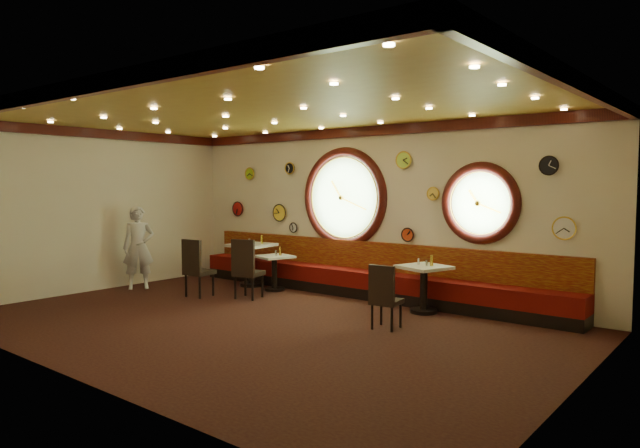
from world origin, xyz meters
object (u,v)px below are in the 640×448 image
Objects in this scene: chair_b at (246,265)px; condiment_b_bottle at (280,251)px; condiment_b_salt at (276,253)px; condiment_a_bottle at (262,240)px; condiment_c_salt at (418,261)px; condiment_b_pepper at (276,253)px; chair_c at (384,293)px; chair_a at (196,264)px; table_b at (274,268)px; condiment_a_salt at (249,241)px; condiment_c_bottle at (432,261)px; table_c at (424,283)px; condiment_c_pepper at (427,263)px; condiment_a_pepper at (250,241)px; table_a at (252,259)px; waiter at (138,247)px.

chair_b is 1.06m from condiment_b_bottle.
condiment_a_bottle reaches higher than condiment_b_salt.
chair_b is 6.54× the size of condiment_c_salt.
chair_b is 6.24× the size of condiment_b_pepper.
condiment_a_bottle is (-3.91, 1.48, 0.42)m from chair_c.
chair_c is (4.05, 0.15, -0.08)m from chair_a.
condiment_a_salt is (-0.87, 0.16, 0.49)m from table_b.
chair_a is 1.62m from condiment_b_salt.
condiment_c_bottle is at bearing 3.35° from chair_b.
condiment_c_pepper is at bearing -20.36° from table_c.
chair_a is 6.74× the size of condiment_a_pepper.
table_a is 5.02× the size of condiment_c_bottle.
condiment_c_pepper is (4.03, 1.47, 0.21)m from chair_a.
condiment_a_salt is at bearing 117.93° from chair_b.
table_c is 4.24m from chair_a.
condiment_c_bottle is at bearing 2.13° from table_b.
condiment_c_pepper is at bearing 83.70° from chair_c.
condiment_a_salt is at bearing 151.03° from table_a.
condiment_c_bottle is at bearing 2.46° from condiment_b_pepper.
table_b is at bearing -178.52° from table_c.
condiment_c_pepper is (3.15, 1.03, 0.20)m from chair_b.
table_a is at bearing -179.94° from table_c.
table_c is 8.13× the size of condiment_b_pepper.
table_b is at bearing -136.10° from condiment_b_bottle.
condiment_a_pepper is 0.26m from condiment_a_bottle.
condiment_a_pepper is 4.10m from condiment_c_pepper.
chair_a is 1.14× the size of chair_c.
waiter is (-1.53, -1.64, -0.10)m from condiment_a_pepper.
table_a is at bearing 173.02° from condiment_b_pepper.
condiment_c_salt is 3.71m from condiment_a_bottle.
condiment_c_salt is 3.92m from condiment_a_pepper.
condiment_b_pepper is at bearing -177.54° from condiment_c_bottle.
table_b is 3.59m from chair_c.
condiment_b_salt is 0.98× the size of condiment_c_pepper.
chair_b is at bearing -84.24° from condiment_b_bottle.
condiment_a_bottle is (-0.74, 1.18, 0.33)m from chair_b.
condiment_c_pepper reaches higher than table_b.
table_a is 0.41m from condiment_a_salt.
table_a is at bearing -10.16° from waiter.
condiment_c_pepper is 3.90m from condiment_a_bottle.
chair_c is 6.19× the size of condiment_c_pepper.
condiment_a_pepper is at bearing -146.07° from condiment_a_bottle.
chair_b reaches higher than condiment_a_bottle.
condiment_b_salt is at bearing -6.91° from condiment_a_salt.
condiment_b_pepper is 0.62× the size of condiment_c_bottle.
condiment_c_bottle reaches higher than condiment_c_pepper.
condiment_b_salt is (0.67, 1.47, 0.13)m from chair_a.
chair_c is at bearing -21.32° from condiment_b_salt.
condiment_b_bottle is 3.31m from condiment_c_bottle.
condiment_b_bottle is at bearing 150.52° from chair_c.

